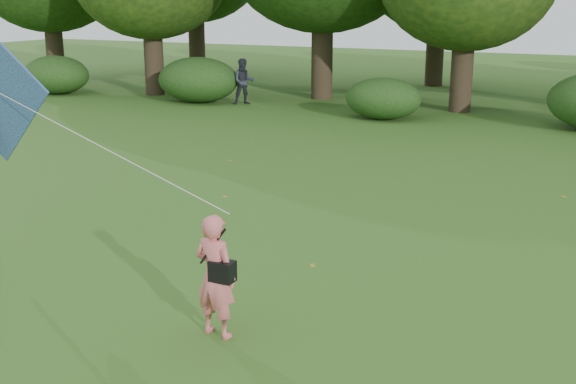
% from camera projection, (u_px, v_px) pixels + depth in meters
% --- Properties ---
extents(ground, '(100.00, 100.00, 0.00)m').
position_uv_depth(ground, '(235.00, 357.00, 8.53)').
color(ground, '#265114').
rests_on(ground, ground).
extents(man_kite_flyer, '(0.62, 0.44, 1.58)m').
position_uv_depth(man_kite_flyer, '(215.00, 276.00, 8.88)').
color(man_kite_flyer, '#E1696B').
rests_on(man_kite_flyer, ground).
extents(bystander_left, '(1.10, 1.05, 1.78)m').
position_uv_depth(bystander_left, '(244.00, 82.00, 28.27)').
color(bystander_left, '#2A2B38').
rests_on(bystander_left, ground).
extents(crossbody_bag, '(0.43, 0.20, 0.67)m').
position_uv_depth(crossbody_bag, '(222.00, 270.00, 8.77)').
color(crossbody_bag, black).
rests_on(crossbody_bag, ground).
extents(shrub_band, '(39.15, 3.22, 1.88)m').
position_uv_depth(shrub_band, '(483.00, 98.00, 23.87)').
color(shrub_band, '#264919').
rests_on(shrub_band, ground).
extents(fallen_leaves, '(11.11, 14.07, 0.01)m').
position_uv_depth(fallen_leaves, '(428.00, 266.00, 11.37)').
color(fallen_leaves, olive).
rests_on(fallen_leaves, ground).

